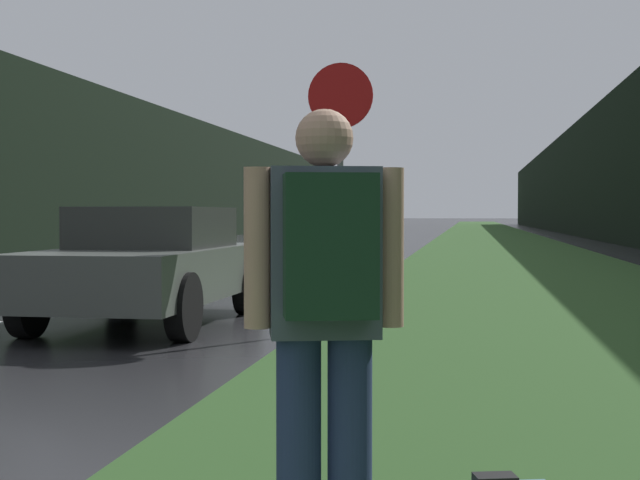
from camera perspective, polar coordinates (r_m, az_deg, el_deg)
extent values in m
cube|color=#2D5123|center=(39.77, 11.28, -0.23)|extent=(6.00, 240.00, 0.02)
cube|color=silver|center=(16.46, -10.43, -2.88)|extent=(0.12, 3.00, 0.01)
cube|color=silver|center=(23.15, -4.49, -1.55)|extent=(0.12, 3.00, 0.01)
cube|color=silver|center=(29.98, -1.23, -0.82)|extent=(0.12, 3.00, 0.01)
cube|color=silver|center=(36.87, 0.81, -0.36)|extent=(0.12, 3.00, 0.01)
cube|color=black|center=(52.10, -7.67, 3.73)|extent=(2.00, 140.00, 6.41)
cube|color=black|center=(50.29, 17.83, 3.97)|extent=(2.00, 140.00, 6.81)
cylinder|color=slate|center=(9.89, 1.31, 0.65)|extent=(0.07, 0.07, 2.24)
cylinder|color=#B71414|center=(9.97, 1.32, 9.22)|extent=(0.73, 0.02, 0.73)
cylinder|color=navy|center=(3.33, -1.37, -13.49)|extent=(0.16, 0.16, 0.85)
cylinder|color=navy|center=(3.34, 1.92, -13.41)|extent=(0.16, 0.16, 0.85)
cube|color=#4C5666|center=(3.22, 0.28, -0.79)|extent=(0.44, 0.31, 0.61)
sphere|color=tan|center=(3.23, 0.28, 6.53)|extent=(0.21, 0.21, 0.21)
cylinder|color=tan|center=(3.21, -4.05, -0.50)|extent=(0.10, 0.10, 0.58)
cylinder|color=tan|center=(3.25, 4.55, -0.47)|extent=(0.10, 0.10, 0.58)
cube|color=#193823|center=(3.02, 0.66, -0.37)|extent=(0.35, 0.25, 0.49)
cube|color=black|center=(3.34, 11.14, -14.86)|extent=(0.17, 0.13, 0.04)
cube|color=#4C514C|center=(10.63, -10.92, -2.07)|extent=(1.79, 4.12, 0.58)
cube|color=#2D302D|center=(10.80, -10.55, 0.81)|extent=(1.52, 1.86, 0.48)
cylinder|color=black|center=(9.17, -8.71, -4.26)|extent=(0.20, 0.71, 0.71)
cylinder|color=black|center=(9.83, -18.20, -3.92)|extent=(0.20, 0.71, 0.71)
cylinder|color=black|center=(11.61, -4.75, -3.00)|extent=(0.20, 0.71, 0.71)
cylinder|color=black|center=(12.15, -12.56, -2.83)|extent=(0.20, 0.71, 0.71)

